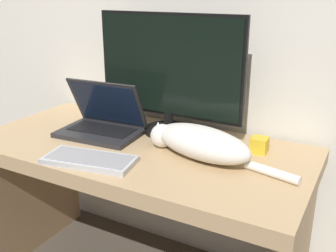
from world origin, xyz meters
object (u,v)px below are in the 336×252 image
at_px(external_keyboard, 90,160).
at_px(cat, 200,142).
at_px(monitor, 169,73).
at_px(laptop, 103,123).

bearing_deg(external_keyboard, cat, 25.48).
relative_size(monitor, external_keyboard, 1.87).
bearing_deg(external_keyboard, monitor, 66.32).
height_order(monitor, external_keyboard, monitor).
bearing_deg(monitor, laptop, -148.16).
xyz_separation_m(external_keyboard, cat, (0.33, 0.24, 0.05)).
distance_m(monitor, cat, 0.36).
bearing_deg(cat, external_keyboard, -130.99).
distance_m(monitor, external_keyboard, 0.51).
xyz_separation_m(monitor, cat, (0.23, -0.18, -0.20)).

